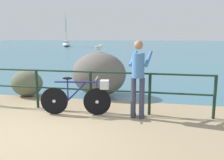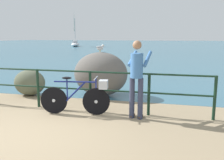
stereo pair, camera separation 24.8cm
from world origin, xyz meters
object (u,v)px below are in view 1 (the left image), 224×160
Objects in this scene: sailboat at (67,42)px; seagull at (98,48)px; breakwater_boulder_main at (99,74)px; breakwater_boulder_left at (27,83)px; person_at_railing at (138,76)px; bicycle at (82,96)px.

seagull is at bearing -172.42° from sailboat.
seagull reaches higher than breakwater_boulder_main.
sailboat is (-14.44, 33.01, 0.02)m from breakwater_boulder_main.
sailboat is (-12.23, 33.53, 0.30)m from breakwater_boulder_left.
person_at_railing is 2.53m from seagull.
person_at_railing is at bearing -53.43° from breakwater_boulder_main.
seagull is (2.17, 0.62, 1.11)m from breakwater_boulder_left.
seagull is at bearing 16.00° from breakwater_boulder_left.
person_at_railing reaches higher than breakwater_boulder_main.
sailboat is at bearing 55.87° from seagull.
seagull reaches higher than breakwater_boulder_left.
sailboat is at bearing 113.62° from breakwater_boulder_main.
breakwater_boulder_main reaches higher than breakwater_boulder_left.
bicycle is 2.31m from seagull.
person_at_railing is at bearing -20.83° from breakwater_boulder_left.
breakwater_boulder_left is 0.16× the size of sailboat.
seagull reaches higher than bicycle.
breakwater_boulder_left is 35.69m from sailboat.
sailboat reaches higher than breakwater_boulder_left.
sailboat is at bearing 33.85° from person_at_railing.
breakwater_boulder_main is (-0.08, 1.96, 0.22)m from bicycle.
person_at_railing is 1.04× the size of breakwater_boulder_main.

